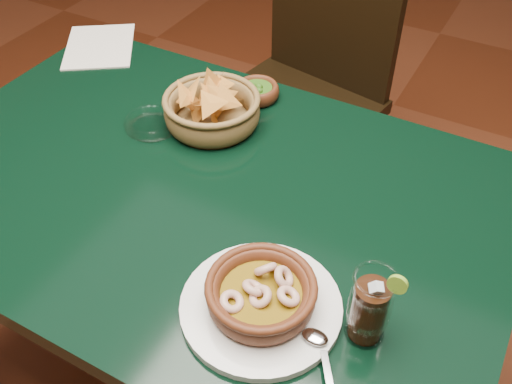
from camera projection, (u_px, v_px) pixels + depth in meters
The scene contains 9 objects.
ground at pixel (216, 379), 1.62m from camera, with size 7.00×7.00×0.00m, color #471C0C.
dining_table at pixel (201, 220), 1.18m from camera, with size 1.20×0.80×0.75m.
dining_chair at pixel (304, 87), 1.74m from camera, with size 0.53×0.53×0.98m.
shrimp_plate at pixel (261, 297), 0.88m from camera, with size 0.31×0.26×0.07m.
chip_basket at pixel (212, 109), 1.23m from camera, with size 0.24×0.24×0.15m.
guacamole_ramekin at pixel (257, 91), 1.31m from camera, with size 0.12×0.12×0.04m.
cola_drink at pixel (370, 307), 0.82m from camera, with size 0.13×0.13×0.15m.
glass_ashtray at pixel (152, 124), 1.23m from camera, with size 0.13×0.13×0.03m.
paper_menu at pixel (100, 46), 1.50m from camera, with size 0.27×0.28×0.00m.
Camera 1 is at (0.49, -0.66, 1.50)m, focal length 40.00 mm.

